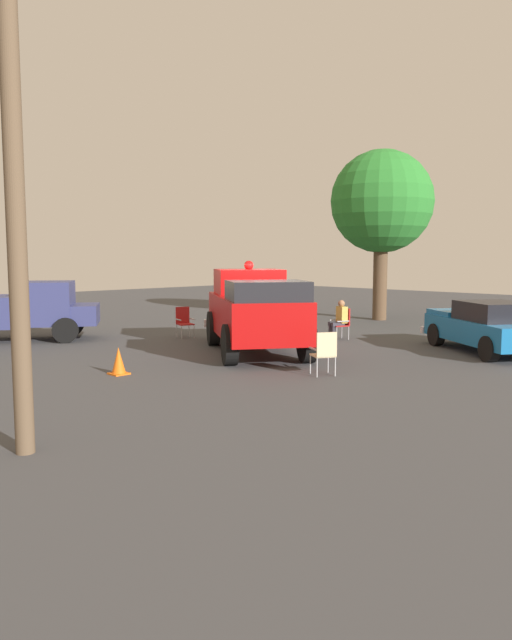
{
  "coord_description": "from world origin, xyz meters",
  "views": [
    {
      "loc": [
        12.33,
        12.19,
        2.74
      ],
      "look_at": [
        0.42,
        0.24,
        0.94
      ],
      "focal_mm": 34.01,
      "sensor_mm": 36.0,
      "label": 1
    }
  ],
  "objects_px": {
    "parked_pickup": "(21,310)",
    "spectator_seated": "(339,318)",
    "lawn_chair_near_truck": "(343,321)",
    "oak_tree_right": "(382,203)",
    "lawn_chair_spare": "(325,350)",
    "utility_pole": "(14,163)",
    "traffic_cone": "(119,361)",
    "classic_hot_rod": "(487,326)",
    "lawn_chair_by_car": "(184,320)",
    "vintage_fire_truck": "(254,310)"
  },
  "relations": [
    {
      "from": "utility_pole",
      "to": "traffic_cone",
      "type": "height_order",
      "value": "utility_pole"
    },
    {
      "from": "classic_hot_rod",
      "to": "oak_tree_right",
      "type": "bearing_deg",
      "value": -126.55
    },
    {
      "from": "parked_pickup",
      "to": "lawn_chair_near_truck",
      "type": "relative_size",
      "value": 4.88
    },
    {
      "from": "lawn_chair_near_truck",
      "to": "lawn_chair_spare",
      "type": "distance_m",
      "value": 6.26
    },
    {
      "from": "utility_pole",
      "to": "vintage_fire_truck",
      "type": "bearing_deg",
      "value": -154.52
    },
    {
      "from": "lawn_chair_by_car",
      "to": "oak_tree_right",
      "type": "height_order",
      "value": "oak_tree_right"
    },
    {
      "from": "traffic_cone",
      "to": "classic_hot_rod",
      "type": "bearing_deg",
      "value": 153.58
    },
    {
      "from": "oak_tree_right",
      "to": "traffic_cone",
      "type": "xyz_separation_m",
      "value": [
        14.43,
        2.51,
        -4.64
      ]
    },
    {
      "from": "lawn_chair_by_car",
      "to": "lawn_chair_spare",
      "type": "relative_size",
      "value": 1.0
    },
    {
      "from": "classic_hot_rod",
      "to": "oak_tree_right",
      "type": "height_order",
      "value": "oak_tree_right"
    },
    {
      "from": "spectator_seated",
      "to": "utility_pole",
      "type": "distance_m",
      "value": 13.35
    },
    {
      "from": "lawn_chair_near_truck",
      "to": "utility_pole",
      "type": "bearing_deg",
      "value": 17.4
    },
    {
      "from": "lawn_chair_near_truck",
      "to": "oak_tree_right",
      "type": "distance_m",
      "value": 7.81
    },
    {
      "from": "parked_pickup",
      "to": "lawn_chair_by_car",
      "type": "distance_m",
      "value": 5.26
    },
    {
      "from": "oak_tree_right",
      "to": "traffic_cone",
      "type": "relative_size",
      "value": 11.25
    },
    {
      "from": "lawn_chair_by_car",
      "to": "traffic_cone",
      "type": "height_order",
      "value": "lawn_chair_by_car"
    },
    {
      "from": "lawn_chair_by_car",
      "to": "utility_pole",
      "type": "height_order",
      "value": "utility_pole"
    },
    {
      "from": "vintage_fire_truck",
      "to": "oak_tree_right",
      "type": "height_order",
      "value": "oak_tree_right"
    },
    {
      "from": "parked_pickup",
      "to": "lawn_chair_near_truck",
      "type": "distance_m",
      "value": 10.47
    },
    {
      "from": "traffic_cone",
      "to": "lawn_chair_spare",
      "type": "bearing_deg",
      "value": 132.94
    },
    {
      "from": "parked_pickup",
      "to": "oak_tree_right",
      "type": "xyz_separation_m",
      "value": [
        -13.57,
        4.64,
        3.95
      ]
    },
    {
      "from": "classic_hot_rod",
      "to": "lawn_chair_spare",
      "type": "xyz_separation_m",
      "value": [
        5.96,
        -1.09,
        -0.16
      ]
    },
    {
      "from": "oak_tree_right",
      "to": "traffic_cone",
      "type": "distance_m",
      "value": 15.36
    },
    {
      "from": "lawn_chair_near_truck",
      "to": "traffic_cone",
      "type": "relative_size",
      "value": 1.61
    },
    {
      "from": "lawn_chair_by_car",
      "to": "lawn_chair_spare",
      "type": "bearing_deg",
      "value": 76.36
    },
    {
      "from": "lawn_chair_spare",
      "to": "utility_pole",
      "type": "relative_size",
      "value": 0.13
    },
    {
      "from": "utility_pole",
      "to": "parked_pickup",
      "type": "bearing_deg",
      "value": -113.61
    },
    {
      "from": "classic_hot_rod",
      "to": "parked_pickup",
      "type": "relative_size",
      "value": 0.93
    },
    {
      "from": "lawn_chair_near_truck",
      "to": "oak_tree_right",
      "type": "bearing_deg",
      "value": -156.91
    },
    {
      "from": "classic_hot_rod",
      "to": "lawn_chair_near_truck",
      "type": "distance_m",
      "value": 4.59
    },
    {
      "from": "parked_pickup",
      "to": "spectator_seated",
      "type": "relative_size",
      "value": 3.86
    },
    {
      "from": "vintage_fire_truck",
      "to": "lawn_chair_by_car",
      "type": "xyz_separation_m",
      "value": [
        -0.49,
        -3.86,
        -0.61
      ]
    },
    {
      "from": "parked_pickup",
      "to": "utility_pole",
      "type": "relative_size",
      "value": 0.65
    },
    {
      "from": "classic_hot_rod",
      "to": "lawn_chair_near_truck",
      "type": "height_order",
      "value": "classic_hot_rod"
    },
    {
      "from": "classic_hot_rod",
      "to": "parked_pickup",
      "type": "bearing_deg",
      "value": -54.59
    },
    {
      "from": "lawn_chair_spare",
      "to": "utility_pole",
      "type": "height_order",
      "value": "utility_pole"
    },
    {
      "from": "vintage_fire_truck",
      "to": "oak_tree_right",
      "type": "distance_m",
      "value": 10.83
    },
    {
      "from": "spectator_seated",
      "to": "oak_tree_right",
      "type": "height_order",
      "value": "oak_tree_right"
    },
    {
      "from": "lawn_chair_spare",
      "to": "oak_tree_right",
      "type": "bearing_deg",
      "value": -151.9
    },
    {
      "from": "lawn_chair_spare",
      "to": "oak_tree_right",
      "type": "distance_m",
      "value": 13.42
    },
    {
      "from": "oak_tree_right",
      "to": "lawn_chair_by_car",
      "type": "bearing_deg",
      "value": -8.98
    },
    {
      "from": "parked_pickup",
      "to": "traffic_cone",
      "type": "relative_size",
      "value": 7.84
    },
    {
      "from": "classic_hot_rod",
      "to": "utility_pole",
      "type": "height_order",
      "value": "utility_pole"
    },
    {
      "from": "spectator_seated",
      "to": "utility_pole",
      "type": "height_order",
      "value": "utility_pole"
    },
    {
      "from": "parked_pickup",
      "to": "classic_hot_rod",
      "type": "bearing_deg",
      "value": 125.41
    },
    {
      "from": "parked_pickup",
      "to": "vintage_fire_truck",
      "type": "bearing_deg",
      "value": 117.7
    },
    {
      "from": "vintage_fire_truck",
      "to": "lawn_chair_near_truck",
      "type": "relative_size",
      "value": 6.02
    },
    {
      "from": "parked_pickup",
      "to": "lawn_chair_by_car",
      "type": "bearing_deg",
      "value": 142.93
    },
    {
      "from": "vintage_fire_truck",
      "to": "lawn_chair_by_car",
      "type": "relative_size",
      "value": 6.02
    },
    {
      "from": "spectator_seated",
      "to": "parked_pickup",
      "type": "bearing_deg",
      "value": -43.64
    }
  ]
}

